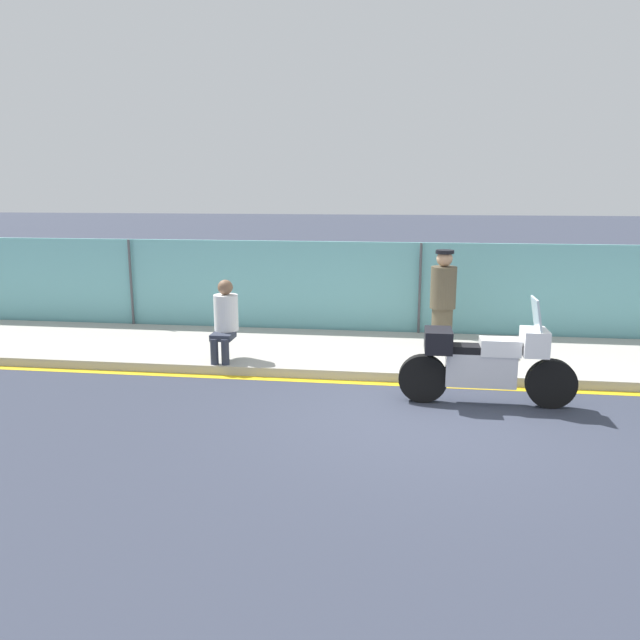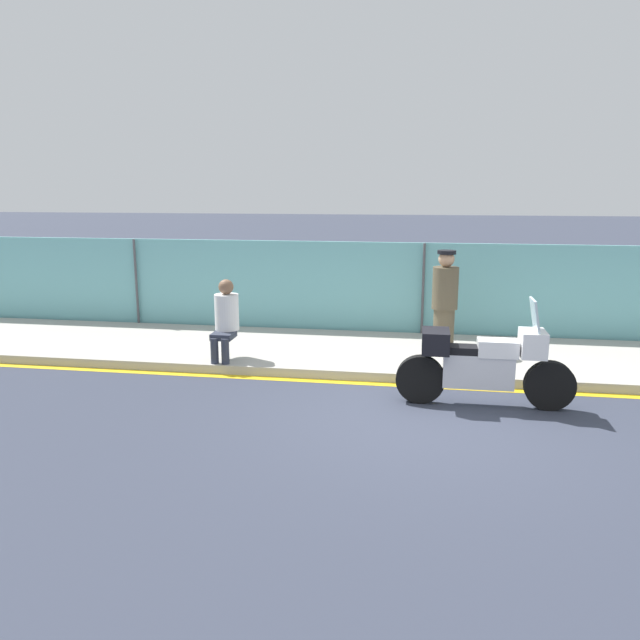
# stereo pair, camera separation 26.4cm
# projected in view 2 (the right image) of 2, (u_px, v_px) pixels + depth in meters

# --- Properties ---
(ground_plane) EXTENTS (120.00, 120.00, 0.00)m
(ground_plane) POSITION_uv_depth(u_px,v_px,m) (420.00, 417.00, 7.98)
(ground_plane) COLOR #333847
(sidewalk) EXTENTS (42.86, 2.77, 0.14)m
(sidewalk) POSITION_uv_depth(u_px,v_px,m) (421.00, 355.00, 10.63)
(sidewalk) COLOR #ADA89E
(sidewalk) RESTS_ON ground_plane
(curb_paint_stripe) EXTENTS (42.86, 0.18, 0.01)m
(curb_paint_stripe) POSITION_uv_depth(u_px,v_px,m) (420.00, 386.00, 9.23)
(curb_paint_stripe) COLOR gold
(curb_paint_stripe) RESTS_ON ground_plane
(storefront_fence) EXTENTS (40.72, 0.17, 1.86)m
(storefront_fence) POSITION_uv_depth(u_px,v_px,m) (423.00, 292.00, 11.88)
(storefront_fence) COLOR #6BB2B7
(storefront_fence) RESTS_ON ground_plane
(motorcycle) EXTENTS (2.34, 0.51, 1.48)m
(motorcycle) POSITION_uv_depth(u_px,v_px,m) (483.00, 363.00, 8.28)
(motorcycle) COLOR black
(motorcycle) RESTS_ON ground_plane
(officer_standing) EXTENTS (0.44, 0.44, 1.71)m
(officer_standing) POSITION_uv_depth(u_px,v_px,m) (445.00, 300.00, 10.58)
(officer_standing) COLOR brown
(officer_standing) RESTS_ON sidewalk
(person_seated_on_curb) EXTENTS (0.39, 0.67, 1.29)m
(person_seated_on_curb) POSITION_uv_depth(u_px,v_px,m) (226.00, 315.00, 10.08)
(person_seated_on_curb) COLOR #2D3342
(person_seated_on_curb) RESTS_ON sidewalk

